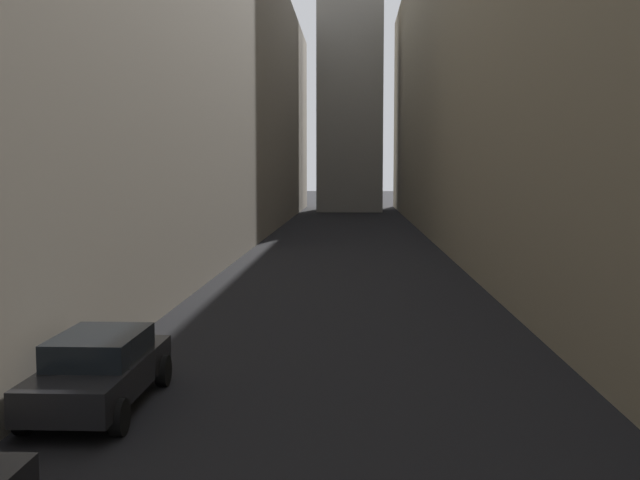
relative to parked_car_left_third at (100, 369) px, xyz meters
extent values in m
plane|color=black|center=(4.40, 28.21, -0.76)|extent=(264.00, 264.00, 0.00)
cube|color=gray|center=(-8.32, 30.21, 9.46)|extent=(14.45, 108.00, 20.45)
cube|color=gray|center=(16.89, 30.21, 10.65)|extent=(13.99, 108.00, 22.82)
cube|color=gray|center=(4.40, 73.88, 18.75)|extent=(7.26, 7.26, 39.03)
cube|color=black|center=(0.00, 0.00, -0.13)|extent=(1.67, 4.55, 0.61)
cube|color=black|center=(0.00, 0.01, 0.43)|extent=(1.53, 2.28, 0.50)
cylinder|color=black|center=(-0.83, 1.54, -0.43)|extent=(0.22, 0.66, 0.66)
cylinder|color=black|center=(0.83, 1.54, -0.43)|extent=(0.22, 0.66, 0.66)
cylinder|color=black|center=(-0.83, -1.55, -0.43)|extent=(0.22, 0.66, 0.66)
cylinder|color=black|center=(0.83, -1.55, -0.43)|extent=(0.22, 0.66, 0.66)
camera|label=1|loc=(4.84, -14.32, 3.78)|focal=43.41mm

